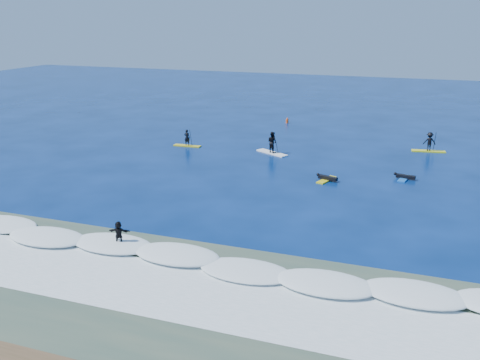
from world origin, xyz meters
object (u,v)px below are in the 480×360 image
(prone_paddler_near, at_px, (327,179))
(sup_paddler_left, at_px, (187,140))
(sup_paddler_center, at_px, (272,144))
(sup_paddler_right, at_px, (429,143))
(wave_surfer, at_px, (119,234))
(marker_buoy, at_px, (287,121))
(prone_paddler_far, at_px, (405,177))

(prone_paddler_near, bearing_deg, sup_paddler_left, 84.28)
(sup_paddler_center, height_order, prone_paddler_near, sup_paddler_center)
(sup_paddler_center, height_order, sup_paddler_right, sup_paddler_center)
(sup_paddler_center, relative_size, prone_paddler_near, 1.46)
(wave_surfer, xyz_separation_m, marker_buoy, (-0.38, 37.07, -0.48))
(prone_paddler_near, relative_size, prone_paddler_far, 1.05)
(prone_paddler_near, bearing_deg, sup_paddler_right, -12.78)
(sup_paddler_right, relative_size, prone_paddler_far, 1.43)
(sup_paddler_left, distance_m, marker_buoy, 15.66)
(wave_surfer, bearing_deg, prone_paddler_far, 39.26)
(sup_paddler_center, xyz_separation_m, marker_buoy, (-2.38, 14.27, -0.57))
(sup_paddler_left, distance_m, prone_paddler_far, 20.97)
(sup_paddler_right, distance_m, wave_surfer, 32.39)
(sup_paddler_right, bearing_deg, prone_paddler_far, -108.03)
(sup_paddler_right, bearing_deg, sup_paddler_left, -174.40)
(sup_paddler_center, xyz_separation_m, prone_paddler_near, (6.37, -6.62, -0.73))
(prone_paddler_far, bearing_deg, prone_paddler_near, 123.74)
(prone_paddler_near, distance_m, marker_buoy, 22.64)
(prone_paddler_far, height_order, marker_buoy, marker_buoy)
(sup_paddler_center, xyz_separation_m, prone_paddler_far, (12.01, -4.19, -0.73))
(sup_paddler_left, relative_size, wave_surfer, 1.37)
(sup_paddler_left, xyz_separation_m, sup_paddler_right, (22.15, 5.70, 0.24))
(prone_paddler_far, relative_size, wave_surfer, 1.10)
(sup_paddler_left, distance_m, wave_surfer, 23.62)
(sup_paddler_left, relative_size, sup_paddler_center, 0.81)
(sup_paddler_right, height_order, prone_paddler_near, sup_paddler_right)
(sup_paddler_right, distance_m, prone_paddler_far, 9.93)
(prone_paddler_near, height_order, prone_paddler_far, prone_paddler_near)
(prone_paddler_near, bearing_deg, marker_buoy, 40.54)
(sup_paddler_center, height_order, marker_buoy, sup_paddler_center)
(wave_surfer, bearing_deg, sup_paddler_right, 47.45)
(prone_paddler_far, xyz_separation_m, wave_surfer, (-14.00, -18.62, 0.64))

